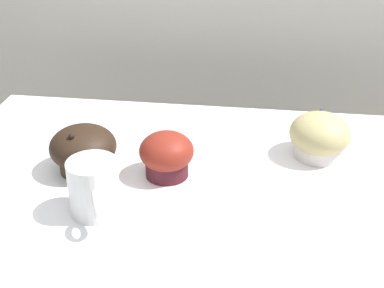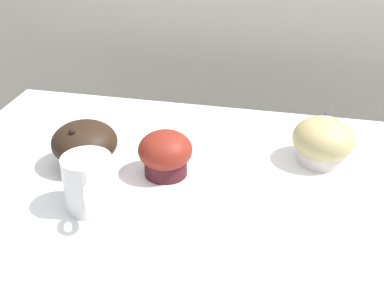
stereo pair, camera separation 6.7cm
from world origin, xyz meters
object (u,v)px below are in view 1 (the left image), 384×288
object	(u,v)px
muffin_front_center	(320,137)
coffee_cup	(94,187)
muffin_back_left	(167,155)
muffin_back_right	(83,150)

from	to	relation	value
muffin_front_center	coffee_cup	world-z (taller)	coffee_cup
muffin_back_left	muffin_back_right	world-z (taller)	muffin_back_right
muffin_front_center	muffin_back_left	bearing A→B (deg)	-158.37
muffin_back_right	muffin_front_center	bearing A→B (deg)	14.46
muffin_back_left	muffin_front_center	bearing A→B (deg)	21.63
muffin_back_left	muffin_back_right	size ratio (longest dim) A/B	0.81
muffin_front_center	muffin_back_right	distance (m)	0.42
muffin_front_center	muffin_back_right	world-z (taller)	same
muffin_front_center	muffin_back_left	distance (m)	0.28
muffin_back_right	coffee_cup	size ratio (longest dim) A/B	1.02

